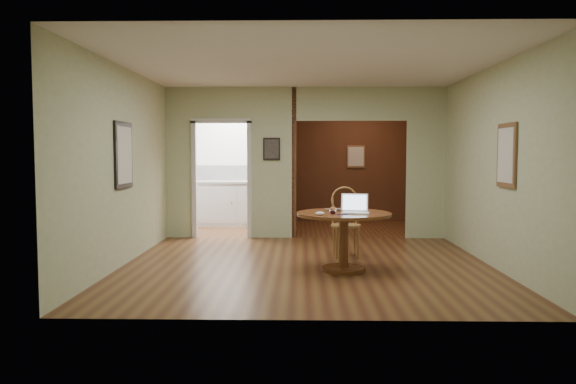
{
  "coord_description": "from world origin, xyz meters",
  "views": [
    {
      "loc": [
        -0.09,
        -7.54,
        1.53
      ],
      "look_at": [
        -0.25,
        -0.2,
        1.02
      ],
      "focal_mm": 35.0,
      "sensor_mm": 36.0,
      "label": 1
    }
  ],
  "objects_px": {
    "dining_table": "(344,228)",
    "chair": "(345,218)",
    "closed_laptop": "(338,210)",
    "open_laptop": "(355,208)"
  },
  "relations": [
    {
      "from": "dining_table",
      "to": "chair",
      "type": "relative_size",
      "value": 1.18
    },
    {
      "from": "chair",
      "to": "open_laptop",
      "type": "distance_m",
      "value": 1.11
    },
    {
      "from": "dining_table",
      "to": "closed_laptop",
      "type": "xyz_separation_m",
      "value": [
        -0.05,
        0.25,
        0.21
      ]
    },
    {
      "from": "open_laptop",
      "to": "closed_laptop",
      "type": "relative_size",
      "value": 1.23
    },
    {
      "from": "chair",
      "to": "open_laptop",
      "type": "xyz_separation_m",
      "value": [
        0.04,
        -1.08,
        0.25
      ]
    },
    {
      "from": "closed_laptop",
      "to": "open_laptop",
      "type": "bearing_deg",
      "value": -81.81
    },
    {
      "from": "dining_table",
      "to": "closed_laptop",
      "type": "distance_m",
      "value": 0.33
    },
    {
      "from": "chair",
      "to": "closed_laptop",
      "type": "bearing_deg",
      "value": -104.97
    },
    {
      "from": "chair",
      "to": "closed_laptop",
      "type": "xyz_separation_m",
      "value": [
        -0.16,
        -0.79,
        0.2
      ]
    },
    {
      "from": "dining_table",
      "to": "closed_laptop",
      "type": "bearing_deg",
      "value": 102.14
    }
  ]
}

